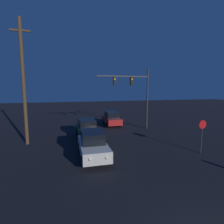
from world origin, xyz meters
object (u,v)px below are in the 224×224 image
Objects in this scene: car_near at (93,144)px; traffic_signal_mast at (135,89)px; stop_sign at (202,131)px; car_mid at (87,129)px; utility_pole at (23,81)px; car_far at (112,119)px.

traffic_signal_mast is (5.92, 6.82, 3.61)m from car_near.
stop_sign is at bearing 170.74° from car_near.
car_mid is 0.43× the size of utility_pole.
traffic_signal_mast is 8.83m from stop_sign.
car_far is 1.81× the size of stop_sign.
traffic_signal_mast reaches higher than car_near.
stop_sign is (7.50, -1.38, 0.75)m from car_near.
traffic_signal_mast is (1.98, -2.66, 3.61)m from car_far.
utility_pole reaches higher than stop_sign.
utility_pole is (-4.77, 4.23, 4.26)m from car_near.
car_mid and car_far have the same top height.
utility_pole is at bearing -147.05° from car_far.
car_far is 11.03m from utility_pole.
traffic_signal_mast is at bearing -129.75° from car_near.
car_far is (3.69, 4.74, 0.00)m from car_mid.
stop_sign is 13.94m from utility_pole.
car_mid is at bearing 139.75° from stop_sign.
utility_pole reaches higher than car_near.
car_near is 1.00× the size of car_far.
car_far is at bearing 126.58° from traffic_signal_mast.
car_near is 0.99× the size of car_mid.
car_mid is 6.00m from car_far.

